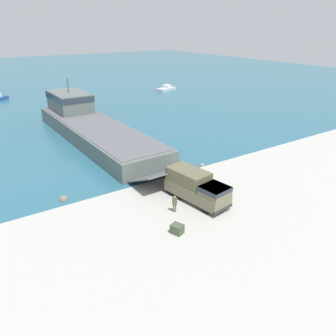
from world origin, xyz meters
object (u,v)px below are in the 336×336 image
moored_boat_a (166,89)px  cargo_crate (177,229)px  soldier_on_ramp (175,203)px  landing_craft (89,124)px  military_truck (196,187)px

moored_boat_a → cargo_crate: size_ratio=6.27×
soldier_on_ramp → cargo_crate: size_ratio=1.74×
landing_craft → cargo_crate: (-3.87, -30.33, -1.60)m
landing_craft → moored_boat_a: (32.53, 27.00, -1.51)m
cargo_crate → military_truck: bearing=36.5°
soldier_on_ramp → cargo_crate: bearing=11.8°
military_truck → soldier_on_ramp: bearing=-87.3°
military_truck → cargo_crate: (-4.92, -3.64, -1.19)m
military_truck → cargo_crate: military_truck is taller
landing_craft → soldier_on_ramp: bearing=-95.2°
landing_craft → soldier_on_ramp: 27.38m
military_truck → moored_boat_a: bearing=141.3°
soldier_on_ramp → cargo_crate: 3.59m
soldier_on_ramp → moored_boat_a: 64.37m
cargo_crate → landing_craft: bearing=82.7°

